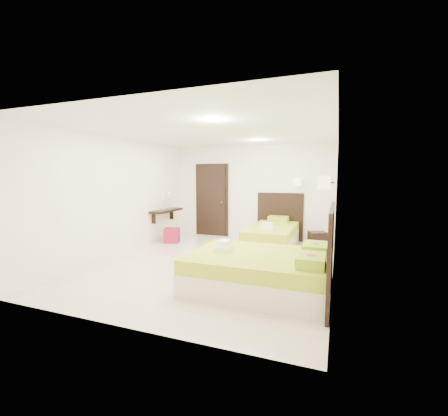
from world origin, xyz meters
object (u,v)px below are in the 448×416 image
(bed_double, at_px, (265,269))
(nightstand, at_px, (318,239))
(ottoman, at_px, (172,235))
(bed_single, at_px, (273,235))

(bed_double, height_order, nightstand, bed_double)
(nightstand, xyz_separation_m, ottoman, (-3.65, -0.92, 0.01))
(bed_single, height_order, bed_double, bed_double)
(bed_single, bearing_deg, nightstand, 27.64)
(ottoman, bearing_deg, nightstand, 14.20)
(nightstand, height_order, ottoman, ottoman)
(bed_double, distance_m, nightstand, 3.38)
(bed_double, distance_m, ottoman, 3.90)
(bed_double, xyz_separation_m, ottoman, (-3.07, 2.40, -0.13))
(nightstand, distance_m, ottoman, 3.77)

